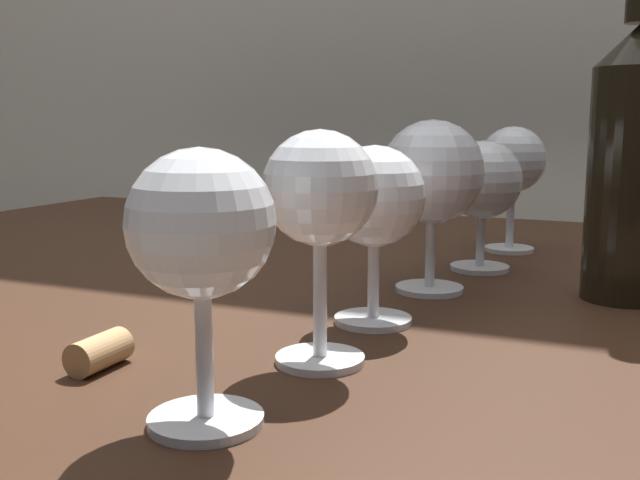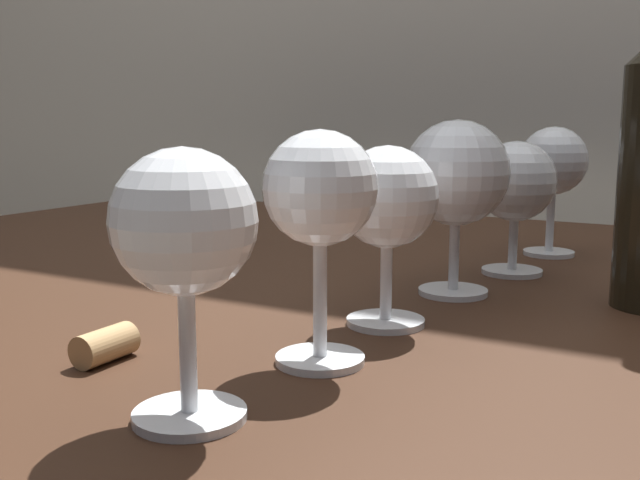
% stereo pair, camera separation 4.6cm
% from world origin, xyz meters
% --- Properties ---
extents(dining_table, '(1.52, 0.98, 0.74)m').
position_xyz_m(dining_table, '(0.00, 0.00, 0.66)').
color(dining_table, '#382114').
rests_on(dining_table, ground_plane).
extents(wine_glass_port, '(0.07, 0.07, 0.14)m').
position_xyz_m(wine_glass_port, '(0.02, -0.36, 0.84)').
color(wine_glass_port, white).
rests_on(wine_glass_port, dining_table).
extents(wine_glass_chardonnay, '(0.07, 0.07, 0.15)m').
position_xyz_m(wine_glass_chardonnay, '(0.04, -0.25, 0.84)').
color(wine_glass_chardonnay, white).
rests_on(wine_glass_chardonnay, dining_table).
extents(wine_glass_pinot, '(0.08, 0.08, 0.14)m').
position_xyz_m(wine_glass_pinot, '(0.04, -0.15, 0.83)').
color(wine_glass_pinot, white).
rests_on(wine_glass_pinot, dining_table).
extents(wine_glass_cabernet, '(0.09, 0.09, 0.15)m').
position_xyz_m(wine_glass_cabernet, '(0.05, -0.03, 0.84)').
color(wine_glass_cabernet, white).
rests_on(wine_glass_cabernet, dining_table).
extents(wine_glass_empty, '(0.08, 0.08, 0.13)m').
position_xyz_m(wine_glass_empty, '(0.07, 0.08, 0.83)').
color(wine_glass_empty, white).
rests_on(wine_glass_empty, dining_table).
extents(wine_glass_merlot, '(0.08, 0.08, 0.15)m').
position_xyz_m(wine_glass_merlot, '(0.08, 0.20, 0.84)').
color(wine_glass_merlot, white).
rests_on(wine_glass_merlot, dining_table).
extents(cork, '(0.02, 0.04, 0.02)m').
position_xyz_m(cork, '(-0.09, -0.32, 0.75)').
color(cork, tan).
rests_on(cork, dining_table).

